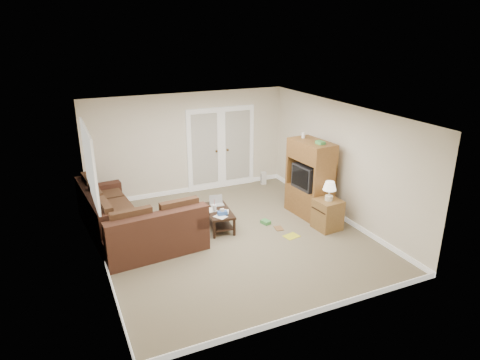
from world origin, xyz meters
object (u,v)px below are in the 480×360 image
coffee_table (218,218)px  side_cabinet (328,212)px  sectional_sofa (129,223)px  tv_armoire (310,178)px

coffee_table → side_cabinet: bearing=-19.6°
sectional_sofa → tv_armoire: bearing=-11.3°
sectional_sofa → side_cabinet: side_cabinet is taller
tv_armoire → side_cabinet: 0.92m
side_cabinet → sectional_sofa: bearing=157.8°
sectional_sofa → tv_armoire: 3.93m
sectional_sofa → coffee_table: sectional_sofa is taller
side_cabinet → tv_armoire: bearing=81.8°
sectional_sofa → side_cabinet: (3.82, -1.21, 0.03)m
tv_armoire → sectional_sofa: bearing=169.0°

